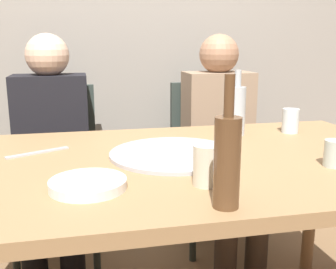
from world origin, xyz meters
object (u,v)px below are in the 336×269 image
Objects in this scene: wine_bottle at (237,110)px; guest_in_beanie at (223,136)px; dining_table at (180,179)px; plate_stack at (88,184)px; tumbler_near at (335,153)px; guest_in_sweater at (52,144)px; table_knife at (38,153)px; chair_right at (213,151)px; chair_left at (55,161)px; wine_glass at (290,121)px; pizza_tray at (174,154)px; beer_bottle at (227,159)px; tumbler_far at (207,165)px.

guest_in_beanie is at bearing 76.39° from wine_bottle.
dining_table is 6.29× the size of wine_bottle.
tumbler_near is at bearing 2.98° from plate_stack.
guest_in_sweater is at bearing 122.07° from dining_table.
table_knife is (-0.16, 0.39, -0.01)m from plate_stack.
table_knife is 1.17m from chair_right.
tumbler_near is 1.11m from chair_right.
chair_left reaches higher than tumbler_near.
chair_left is (-1.01, 0.61, -0.29)m from wine_glass.
guest_in_sweater reaches higher than pizza_tray.
dining_table is 0.46m from wine_bottle.
plate_stack is at bearing 148.87° from beer_bottle.
chair_left is at bearing 62.78° from table_knife.
beer_bottle is at bearing 72.40° from chair_right.
tumbler_far is 0.09× the size of guest_in_sweater.
chair_left is 0.77× the size of guest_in_beanie.
beer_bottle is at bearing -31.13° from plate_stack.
tumbler_far is at bearing 112.18° from chair_left.
wine_bottle is at bearing 105.78° from tumbler_near.
beer_bottle is at bearing -90.47° from tumbler_far.
dining_table is 0.50m from table_knife.
tumbler_near is 0.07× the size of guest_in_sweater.
wine_glass is (0.54, 0.53, -0.00)m from tumbler_far.
guest_in_sweater is at bearing 155.44° from wine_glass.
pizza_tray is 1.64× the size of wine_bottle.
guest_in_sweater is (-0.16, 0.96, -0.12)m from plate_stack.
pizza_tray is 0.42m from wine_bottle.
tumbler_far reaches higher than wine_glass.
plate_stack is 0.17× the size of guest_in_sweater.
tumbler_far is 1.27m from chair_left.
wine_bottle is 0.70m from chair_right.
guest_in_beanie is (0.72, 0.96, -0.12)m from plate_stack.
tumbler_far is 1.25m from chair_right.
plate_stack is 0.22× the size of chair_left.
beer_bottle reaches higher than chair_right.
pizza_tray is at bearing -142.13° from wine_bottle.
wine_glass is (0.55, 0.27, 0.12)m from dining_table.
wine_glass is at bearing 51.74° from beer_bottle.
guest_in_beanie reaches higher than tumbler_far.
wine_glass is at bearing 77.12° from tumbler_near.
tumbler_far is at bearing -86.49° from pizza_tray.
pizza_tray is 0.39m from plate_stack.
wine_bottle is at bearing 141.95° from chair_left.
guest_in_sweater is at bearing 112.13° from beer_bottle.
pizza_tray is 0.50m from tumbler_near.
tumbler_near is 0.75× the size of tumbler_far.
tumbler_near is 0.09× the size of chair_right.
guest_in_beanie is at bearing -180.00° from guest_in_sweater.
tumbler_far reaches higher than tumbler_near.
chair_right reaches higher than table_knife.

